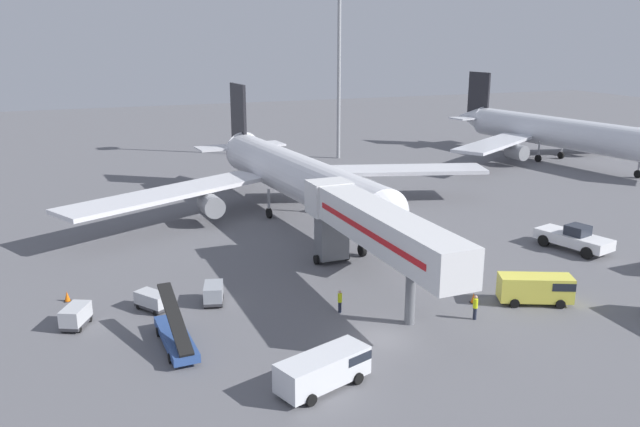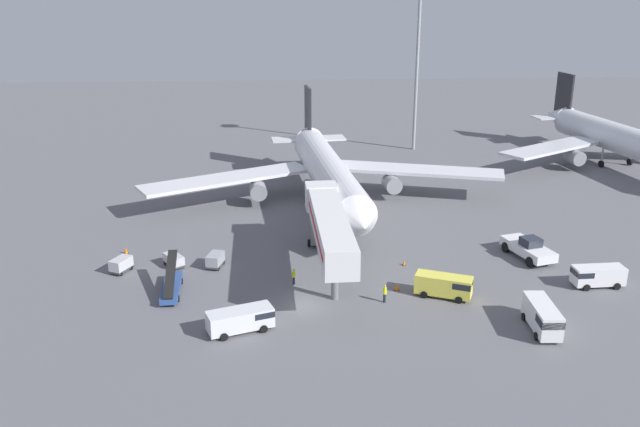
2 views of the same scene
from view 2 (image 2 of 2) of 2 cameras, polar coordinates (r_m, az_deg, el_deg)
ground_plane at (r=62.57m, az=-1.28°, el=-7.84°), size 300.00×300.00×0.00m
airplane_at_gate at (r=89.23m, az=0.57°, el=3.62°), size 49.33×44.43×13.11m
jet_bridge at (r=67.46m, az=0.71°, el=-0.85°), size 3.73×21.29×7.10m
pushback_tug at (r=75.98m, az=17.20°, el=-2.81°), size 4.38×7.26×2.41m
belt_loader_truck at (r=66.31m, az=-12.45°, el=-5.97°), size 1.97×6.62×3.15m
service_van_near_left at (r=64.88m, az=10.54°, el=-5.96°), size 5.56×3.80×2.13m
service_van_rear_left at (r=71.29m, az=22.35°, el=-4.84°), size 5.02×2.24×2.03m
service_van_far_left at (r=60.90m, az=18.31°, el=-8.26°), size 2.32×5.61×2.38m
service_van_far_right at (r=58.37m, az=-6.60°, el=-8.81°), size 5.95×3.79×1.98m
baggage_cart_rear_right at (r=71.27m, az=-8.84°, el=-3.88°), size 1.90×2.62×1.46m
baggage_cart_mid_center at (r=72.21m, az=-12.25°, el=-3.85°), size 2.50×2.84×1.30m
baggage_cart_near_right at (r=72.23m, az=-16.46°, el=-4.14°), size 2.22×2.73×1.47m
ground_crew_worker_foreground at (r=66.48m, az=-2.24°, el=-5.32°), size 0.40×0.40×1.67m
ground_crew_worker_midground at (r=63.17m, az=5.49°, el=-6.71°), size 0.44×0.44×1.78m
safety_cone_alpha at (r=65.90m, az=6.51°, el=-6.16°), size 0.49×0.49×0.74m
safety_cone_bravo at (r=76.92m, az=-16.08°, el=-3.02°), size 0.50×0.50×0.75m
safety_cone_charlie at (r=71.58m, az=7.11°, el=-4.15°), size 0.37×0.37×0.57m
airplane_background at (r=117.68m, az=24.10°, el=5.72°), size 42.19×43.86×12.81m
apron_light_mast at (r=118.63m, az=8.31°, el=14.44°), size 2.40×2.40×27.99m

